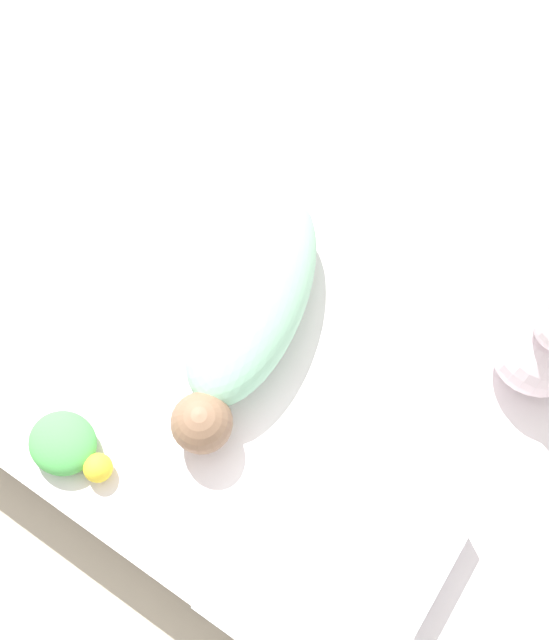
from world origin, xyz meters
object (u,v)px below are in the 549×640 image
(turtle_plush, at_px, (68,447))
(swaddled_baby, at_px, (248,307))
(bunny_plush, at_px, (546,343))
(pillow, at_px, (334,566))

(turtle_plush, bearing_deg, swaddled_baby, 71.62)
(swaddled_baby, bearing_deg, bunny_plush, 100.31)
(swaddled_baby, height_order, bunny_plush, bunny_plush)
(swaddled_baby, distance_m, pillow, 0.48)
(pillow, bearing_deg, turtle_plush, -170.22)
(swaddled_baby, distance_m, bunny_plush, 0.53)
(pillow, xyz_separation_m, turtle_plush, (-0.50, -0.09, -0.01))
(bunny_plush, bearing_deg, turtle_plush, -135.61)
(swaddled_baby, relative_size, turtle_plush, 3.24)
(pillow, distance_m, turtle_plush, 0.51)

